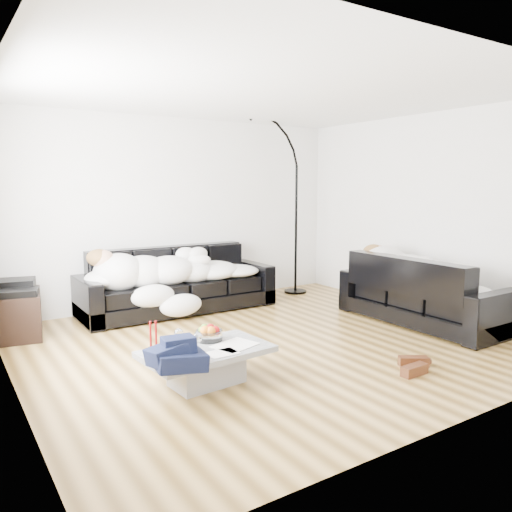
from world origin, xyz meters
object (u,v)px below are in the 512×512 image
sofa_back (178,280)px  candle_left (151,336)px  sleeper_right (424,272)px  wine_glass_b (176,344)px  fruit_bowl (209,332)px  candle_right (156,336)px  sleeper_back (179,264)px  coffee_table (207,366)px  floor_lamp (296,216)px  wine_glass_a (179,340)px  av_cabinet (17,315)px  wine_glass_c (198,342)px  sofa_right (423,289)px  shoes (414,365)px  stereo (15,287)px

sofa_back → candle_left: 2.53m
sleeper_right → wine_glass_b: bearing=94.0°
fruit_bowl → candle_right: size_ratio=0.96×
sleeper_back → coffee_table: size_ratio=2.04×
wine_glass_b → candle_left: (-0.14, 0.19, 0.05)m
floor_lamp → sleeper_back: bearing=-174.4°
wine_glass_a → av_cabinet: bearing=112.6°
wine_glass_a → wine_glass_c: (0.11, -0.14, -0.00)m
sofa_right → coffee_table: sofa_right is taller
wine_glass_a → wine_glass_c: bearing=-52.9°
shoes → coffee_table: bearing=166.5°
sleeper_right → candle_left: sleeper_right is taller
coffee_table → fruit_bowl: (0.13, 0.19, 0.23)m
shoes → stereo: stereo is taller
sleeper_back → fruit_bowl: size_ratio=9.16×
sleeper_back → shoes: size_ratio=4.74×
fruit_bowl → candle_left: 0.53m
coffee_table → shoes: bearing=-24.0°
av_cabinet → floor_lamp: floor_lamp is taller
fruit_bowl → wine_glass_b: wine_glass_b is taller
sofa_right → candle_left: sofa_right is taller
wine_glass_b → shoes: bearing=-21.8°
wine_glass_b → av_cabinet: (-0.88, 2.31, -0.13)m
shoes → sleeper_back: bearing=116.2°
sofa_right → candle_right: size_ratio=8.31×
wine_glass_c → floor_lamp: size_ratio=0.07×
fruit_bowl → wine_glass_a: wine_glass_a is taller
sofa_right → floor_lamp: 2.37m
sleeper_back → wine_glass_b: sleeper_back is taller
sofa_back → sleeper_right: (2.27, -2.16, 0.21)m
sofa_right → coffee_table: (-3.11, -0.27, -0.26)m
sofa_right → wine_glass_c: (-3.22, -0.32, -0.02)m
sleeper_back → wine_glass_b: bearing=-115.2°
shoes → av_cabinet: 4.23m
sleeper_back → coffee_table: bearing=-109.4°
fruit_bowl → candle_left: bearing=176.4°
av_cabinet → stereo: stereo is taller
coffee_table → wine_glass_c: wine_glass_c is taller
coffee_table → stereo: size_ratio=2.42×
fruit_bowl → shoes: bearing=-30.9°
sleeper_right → wine_glass_c: (-3.22, -0.32, -0.24)m
coffee_table → wine_glass_c: bearing=-153.2°
av_cabinet → fruit_bowl: bearing=-49.6°
wine_glass_b → candle_left: size_ratio=0.62×
coffee_table → candle_left: size_ratio=4.36×
wine_glass_a → wine_glass_c: size_ratio=1.05×
sleeper_right → wine_glass_a: 3.33m
fruit_bowl → floor_lamp: (2.73, 2.30, 0.82)m
wine_glass_a → stereo: size_ratio=0.42×
wine_glass_b → wine_glass_c: bearing=-27.2°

